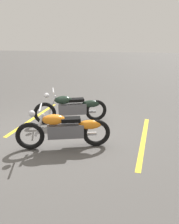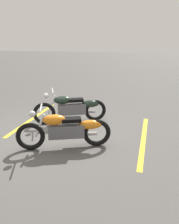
{
  "view_description": "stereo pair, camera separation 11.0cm",
  "coord_description": "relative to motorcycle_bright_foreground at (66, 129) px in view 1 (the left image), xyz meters",
  "views": [
    {
      "loc": [
        2.16,
        -5.81,
        2.6
      ],
      "look_at": [
        1.01,
        0.0,
        0.65
      ],
      "focal_mm": 38.33,
      "sensor_mm": 36.0,
      "label": 1
    },
    {
      "loc": [
        2.05,
        -5.83,
        2.6
      ],
      "look_at": [
        1.01,
        0.0,
        0.65
      ],
      "focal_mm": 38.33,
      "sensor_mm": 36.0,
      "label": 2
    }
  ],
  "objects": [
    {
      "name": "motorcycle_bright_foreground",
      "position": [
        0.0,
        0.0,
        0.0
      ],
      "size": [
        2.16,
        0.87,
        1.04
      ],
      "rotation": [
        0.0,
        0.0,
        3.45
      ],
      "color": "black",
      "rests_on": "ground"
    },
    {
      "name": "motorcycle_dark_foreground",
      "position": [
        -0.29,
        1.69,
        0.0
      ],
      "size": [
        2.12,
        0.94,
        1.04
      ],
      "rotation": [
        0.0,
        0.0,
        3.51
      ],
      "color": "black",
      "rests_on": "ground"
    },
    {
      "name": "parking_stripe_mid",
      "position": [
        1.82,
        0.78,
        -0.46
      ],
      "size": [
        0.39,
        3.2,
        0.01
      ],
      "primitive_type": "cube",
      "rotation": [
        0.0,
        0.0,
        1.49
      ],
      "color": "yellow",
      "rests_on": "ground"
    },
    {
      "name": "parking_stripe_near",
      "position": [
        -1.62,
        1.81,
        -0.46
      ],
      "size": [
        0.39,
        3.2,
        0.01
      ],
      "primitive_type": "cube",
      "rotation": [
        0.0,
        0.0,
        1.49
      ],
      "color": "yellow",
      "rests_on": "ground"
    },
    {
      "name": "ground_plane",
      "position": [
        -0.61,
        0.82,
        -0.46
      ],
      "size": [
        60.0,
        60.0,
        0.0
      ],
      "primitive_type": "plane",
      "color": "#514F4C"
    }
  ]
}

